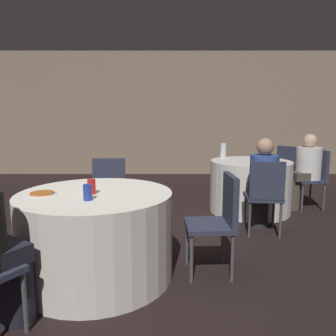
{
  "coord_description": "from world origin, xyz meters",
  "views": [
    {
      "loc": [
        0.63,
        -2.8,
        1.37
      ],
      "look_at": [
        0.64,
        0.53,
        0.83
      ],
      "focal_mm": 35.0,
      "sensor_mm": 36.0,
      "label": 1
    }
  ],
  "objects_px": {
    "soda_can_red": "(89,187)",
    "bottle_far": "(221,151)",
    "soda_can_blue": "(86,192)",
    "table_far": "(248,186)",
    "chair_far_south": "(263,191)",
    "chair_near_east": "(218,215)",
    "chair_far_east": "(312,173)",
    "person_blue_shirt": "(260,185)",
    "table_near": "(95,235)",
    "chair_far_northeast": "(283,168)",
    "person_white_shirt": "(302,171)",
    "chair_near_north": "(107,189)",
    "pizza_plate_near": "(40,194)"
  },
  "relations": [
    {
      "from": "chair_far_northeast",
      "to": "chair_far_east",
      "type": "relative_size",
      "value": 1.0
    },
    {
      "from": "chair_near_north",
      "to": "chair_far_east",
      "type": "height_order",
      "value": "same"
    },
    {
      "from": "pizza_plate_near",
      "to": "bottle_far",
      "type": "bearing_deg",
      "value": 51.1
    },
    {
      "from": "person_white_shirt",
      "to": "pizza_plate_near",
      "type": "bearing_deg",
      "value": 116.11
    },
    {
      "from": "chair_near_east",
      "to": "bottle_far",
      "type": "height_order",
      "value": "bottle_far"
    },
    {
      "from": "chair_near_north",
      "to": "person_white_shirt",
      "type": "height_order",
      "value": "person_white_shirt"
    },
    {
      "from": "chair_near_east",
      "to": "chair_far_south",
      "type": "distance_m",
      "value": 1.11
    },
    {
      "from": "person_blue_shirt",
      "to": "bottle_far",
      "type": "bearing_deg",
      "value": 108.92
    },
    {
      "from": "chair_near_east",
      "to": "pizza_plate_near",
      "type": "height_order",
      "value": "chair_near_east"
    },
    {
      "from": "soda_can_blue",
      "to": "soda_can_red",
      "type": "xyz_separation_m",
      "value": [
        -0.02,
        0.2,
        0.0
      ]
    },
    {
      "from": "chair_far_east",
      "to": "person_blue_shirt",
      "type": "height_order",
      "value": "person_blue_shirt"
    },
    {
      "from": "chair_far_northeast",
      "to": "person_blue_shirt",
      "type": "xyz_separation_m",
      "value": [
        -0.79,
        -1.47,
        0.04
      ]
    },
    {
      "from": "soda_can_red",
      "to": "bottle_far",
      "type": "distance_m",
      "value": 2.71
    },
    {
      "from": "table_far",
      "to": "person_blue_shirt",
      "type": "height_order",
      "value": "person_blue_shirt"
    },
    {
      "from": "table_far",
      "to": "bottle_far",
      "type": "xyz_separation_m",
      "value": [
        -0.35,
        0.31,
        0.48
      ]
    },
    {
      "from": "table_far",
      "to": "chair_far_northeast",
      "type": "distance_m",
      "value": 0.99
    },
    {
      "from": "table_near",
      "to": "chair_far_northeast",
      "type": "bearing_deg",
      "value": 45.89
    },
    {
      "from": "chair_far_south",
      "to": "chair_near_east",
      "type": "bearing_deg",
      "value": -121.18
    },
    {
      "from": "soda_can_blue",
      "to": "bottle_far",
      "type": "xyz_separation_m",
      "value": [
        1.44,
        2.48,
        0.05
      ]
    },
    {
      "from": "chair_far_east",
      "to": "pizza_plate_near",
      "type": "bearing_deg",
      "value": 115.06
    },
    {
      "from": "chair_near_east",
      "to": "soda_can_blue",
      "type": "height_order",
      "value": "chair_near_east"
    },
    {
      "from": "chair_far_south",
      "to": "soda_can_blue",
      "type": "distance_m",
      "value": 2.1
    },
    {
      "from": "bottle_far",
      "to": "chair_near_north",
      "type": "bearing_deg",
      "value": -142.09
    },
    {
      "from": "soda_can_red",
      "to": "person_blue_shirt",
      "type": "bearing_deg",
      "value": 33.66
    },
    {
      "from": "table_near",
      "to": "chair_far_east",
      "type": "bearing_deg",
      "value": 37.06
    },
    {
      "from": "chair_near_east",
      "to": "table_near",
      "type": "bearing_deg",
      "value": 90.0
    },
    {
      "from": "chair_far_east",
      "to": "soda_can_blue",
      "type": "bearing_deg",
      "value": 121.16
    },
    {
      "from": "pizza_plate_near",
      "to": "soda_can_red",
      "type": "bearing_deg",
      "value": 2.73
    },
    {
      "from": "chair_far_northeast",
      "to": "person_white_shirt",
      "type": "relative_size",
      "value": 0.79
    },
    {
      "from": "chair_far_south",
      "to": "bottle_far",
      "type": "relative_size",
      "value": 3.91
    },
    {
      "from": "pizza_plate_near",
      "to": "table_far",
      "type": "bearing_deg",
      "value": 42.07
    },
    {
      "from": "chair_far_east",
      "to": "chair_far_northeast",
      "type": "bearing_deg",
      "value": 16.77
    },
    {
      "from": "chair_near_east",
      "to": "chair_far_south",
      "type": "relative_size",
      "value": 1.0
    },
    {
      "from": "chair_near_north",
      "to": "soda_can_red",
      "type": "xyz_separation_m",
      "value": [
        0.06,
        -1.1,
        0.27
      ]
    },
    {
      "from": "chair_far_south",
      "to": "chair_far_east",
      "type": "relative_size",
      "value": 1.0
    },
    {
      "from": "chair_far_northeast",
      "to": "soda_can_red",
      "type": "relative_size",
      "value": 7.16
    },
    {
      "from": "chair_far_south",
      "to": "chair_far_east",
      "type": "xyz_separation_m",
      "value": [
        1.05,
        1.13,
        0.0
      ]
    },
    {
      "from": "soda_can_blue",
      "to": "person_blue_shirt",
      "type": "bearing_deg",
      "value": 38.34
    },
    {
      "from": "bottle_far",
      "to": "chair_far_northeast",
      "type": "bearing_deg",
      "value": 18.2
    },
    {
      "from": "chair_near_north",
      "to": "soda_can_blue",
      "type": "relative_size",
      "value": 7.16
    },
    {
      "from": "chair_near_east",
      "to": "pizza_plate_near",
      "type": "relative_size",
      "value": 3.7
    },
    {
      "from": "soda_can_blue",
      "to": "chair_far_east",
      "type": "bearing_deg",
      "value": 40.16
    },
    {
      "from": "table_near",
      "to": "chair_far_east",
      "type": "relative_size",
      "value": 1.48
    },
    {
      "from": "soda_can_blue",
      "to": "table_far",
      "type": "bearing_deg",
      "value": 50.52
    },
    {
      "from": "person_white_shirt",
      "to": "person_blue_shirt",
      "type": "bearing_deg",
      "value": 127.97
    },
    {
      "from": "chair_near_east",
      "to": "soda_can_blue",
      "type": "distance_m",
      "value": 1.13
    },
    {
      "from": "pizza_plate_near",
      "to": "soda_can_red",
      "type": "distance_m",
      "value": 0.4
    },
    {
      "from": "chair_far_east",
      "to": "table_far",
      "type": "bearing_deg",
      "value": 90.0
    },
    {
      "from": "bottle_far",
      "to": "chair_far_south",
      "type": "bearing_deg",
      "value": -78.2
    },
    {
      "from": "chair_far_east",
      "to": "pizza_plate_near",
      "type": "height_order",
      "value": "chair_far_east"
    }
  ]
}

